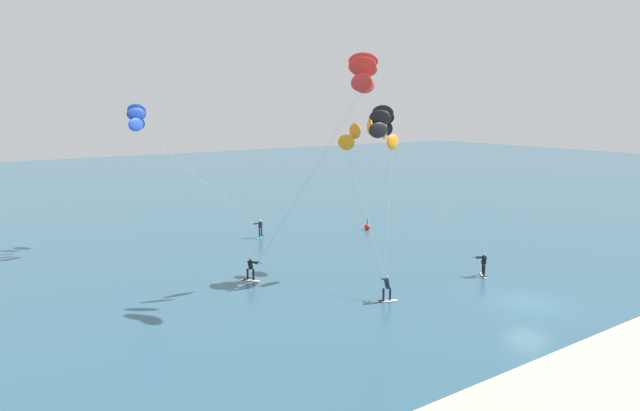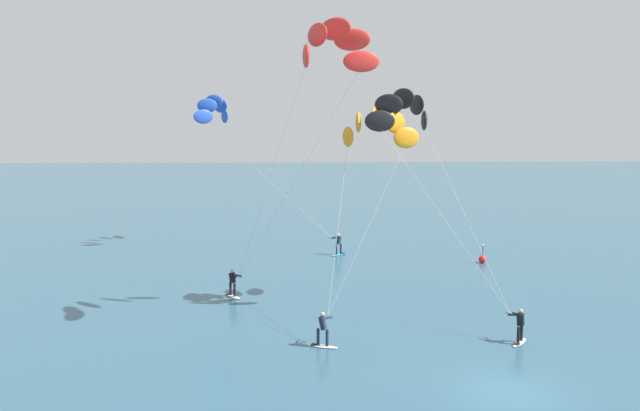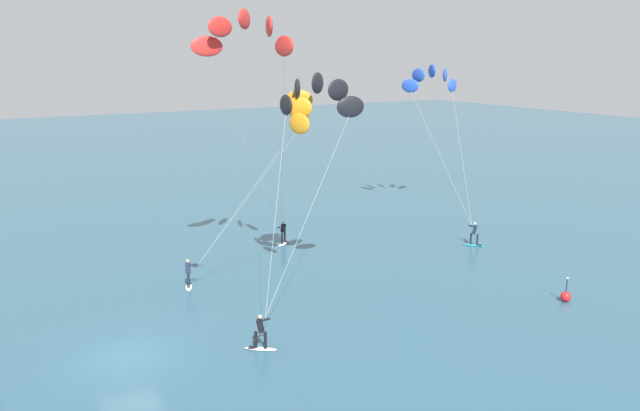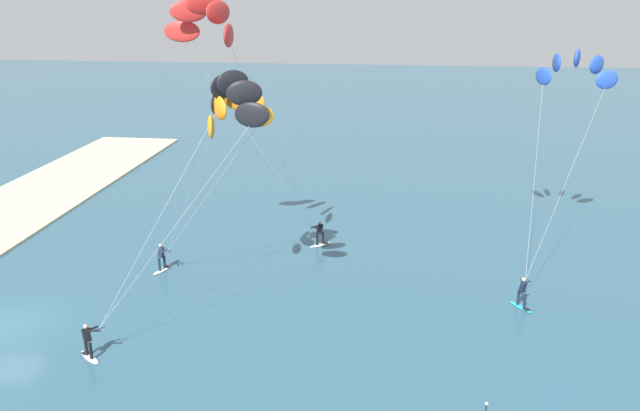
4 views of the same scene
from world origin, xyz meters
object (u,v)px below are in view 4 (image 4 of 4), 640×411
object	(u,v)px
kitesurfer_nearshore	(227,107)
kitesurfer_far_out	(574,77)
kitesurfer_mid_water	(231,119)
kitesurfer_downwind	(209,29)

from	to	relation	value
kitesurfer_nearshore	kitesurfer_far_out	bearing A→B (deg)	123.61
kitesurfer_mid_water	kitesurfer_downwind	distance (m)	4.93
kitesurfer_far_out	kitesurfer_downwind	xyz separation A→B (m)	(7.62, -19.68, 3.00)
kitesurfer_nearshore	kitesurfer_downwind	xyz separation A→B (m)	(-4.21, -1.89, 3.12)
kitesurfer_nearshore	kitesurfer_downwind	bearing A→B (deg)	-155.86
kitesurfer_mid_water	kitesurfer_far_out	bearing A→B (deg)	118.98
kitesurfer_nearshore	kitesurfer_mid_water	xyz separation A→B (m)	(-1.80, -0.30, -0.89)
kitesurfer_far_out	kitesurfer_downwind	bearing A→B (deg)	-68.83
kitesurfer_mid_water	kitesurfer_downwind	size ratio (longest dim) A/B	0.72
kitesurfer_far_out	kitesurfer_downwind	distance (m)	21.32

